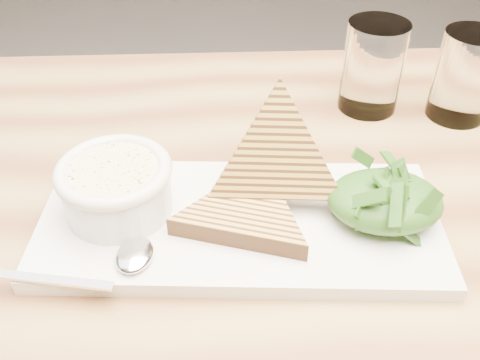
{
  "coord_description": "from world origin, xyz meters",
  "views": [
    {
      "loc": [
        0.06,
        -0.39,
        1.16
      ],
      "look_at": [
        0.06,
        0.03,
        0.81
      ],
      "focal_mm": 40.0,
      "sensor_mm": 36.0,
      "label": 1
    }
  ],
  "objects_px": {
    "glass_near": "(373,67)",
    "glass_far": "(465,76)",
    "soup_bowl": "(118,193)",
    "table_top": "(358,249)",
    "platter": "(240,223)"
  },
  "relations": [
    {
      "from": "glass_near",
      "to": "glass_far",
      "type": "xyz_separation_m",
      "value": [
        0.12,
        -0.02,
        -0.0
      ]
    },
    {
      "from": "soup_bowl",
      "to": "glass_far",
      "type": "relative_size",
      "value": 0.93
    },
    {
      "from": "table_top",
      "to": "platter",
      "type": "distance_m",
      "value": 0.13
    },
    {
      "from": "soup_bowl",
      "to": "glass_far",
      "type": "height_order",
      "value": "glass_far"
    },
    {
      "from": "soup_bowl",
      "to": "glass_far",
      "type": "bearing_deg",
      "value": 27.05
    },
    {
      "from": "platter",
      "to": "soup_bowl",
      "type": "bearing_deg",
      "value": 174.69
    },
    {
      "from": "table_top",
      "to": "soup_bowl",
      "type": "bearing_deg",
      "value": 175.2
    },
    {
      "from": "table_top",
      "to": "soup_bowl",
      "type": "distance_m",
      "value": 0.26
    },
    {
      "from": "platter",
      "to": "table_top",
      "type": "bearing_deg",
      "value": -4.29
    },
    {
      "from": "soup_bowl",
      "to": "platter",
      "type": "bearing_deg",
      "value": -5.31
    },
    {
      "from": "table_top",
      "to": "glass_near",
      "type": "bearing_deg",
      "value": 79.0
    },
    {
      "from": "glass_far",
      "to": "soup_bowl",
      "type": "bearing_deg",
      "value": -152.95
    },
    {
      "from": "table_top",
      "to": "soup_bowl",
      "type": "height_order",
      "value": "soup_bowl"
    },
    {
      "from": "glass_near",
      "to": "soup_bowl",
      "type": "bearing_deg",
      "value": -142.11
    },
    {
      "from": "soup_bowl",
      "to": "glass_near",
      "type": "distance_m",
      "value": 0.38
    }
  ]
}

